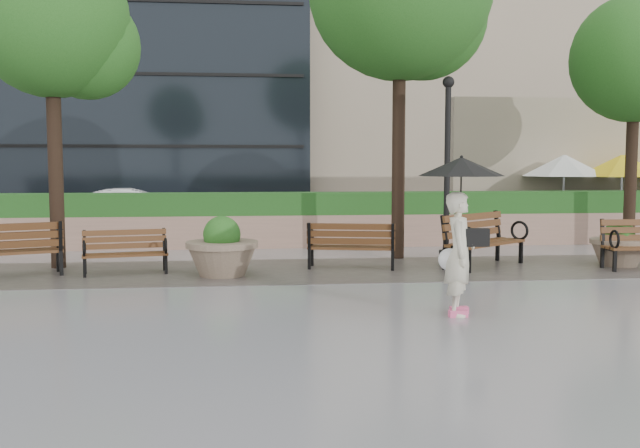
{
  "coord_description": "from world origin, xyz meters",
  "views": [
    {
      "loc": [
        -1.68,
        -10.64,
        2.11
      ],
      "look_at": [
        -0.41,
        0.82,
        1.1
      ],
      "focal_mm": 40.0,
      "sensor_mm": 36.0,
      "label": 1
    }
  ],
  "objects": [
    {
      "name": "ground",
      "position": [
        0.0,
        0.0,
        0.0
      ],
      "size": [
        100.0,
        100.0,
        0.0
      ],
      "primitive_type": "plane",
      "color": "gray",
      "rests_on": "ground"
    },
    {
      "name": "cobble_strip",
      "position": [
        0.0,
        3.0,
        0.01
      ],
      "size": [
        28.0,
        3.2,
        0.01
      ],
      "primitive_type": "cube",
      "color": "#383330",
      "rests_on": "ground"
    },
    {
      "name": "hedge_wall",
      "position": [
        0.0,
        7.0,
        0.66
      ],
      "size": [
        24.0,
        0.8,
        1.35
      ],
      "color": "#A67D6B",
      "rests_on": "ground"
    },
    {
      "name": "cafe_wall",
      "position": [
        9.5,
        10.0,
        2.0
      ],
      "size": [
        10.0,
        0.6,
        4.0
      ],
      "primitive_type": "cube",
      "color": "tan",
      "rests_on": "ground"
    },
    {
      "name": "cafe_hedge",
      "position": [
        9.0,
        7.8,
        0.45
      ],
      "size": [
        8.0,
        0.5,
        0.9
      ],
      "primitive_type": "cube",
      "color": "#224918",
      "rests_on": "ground"
    },
    {
      "name": "asphalt_street",
      "position": [
        0.0,
        11.0,
        0.0
      ],
      "size": [
        40.0,
        7.0,
        0.0
      ],
      "primitive_type": "cube",
      "color": "black",
      "rests_on": "ground"
    },
    {
      "name": "bench_0",
      "position": [
        -5.93,
        2.78,
        0.3
      ],
      "size": [
        2.01,
        1.34,
        1.01
      ],
      "rotation": [
        0.0,
        0.0,
        3.49
      ],
      "color": "#553618",
      "rests_on": "ground"
    },
    {
      "name": "bench_1",
      "position": [
        -3.85,
        2.92,
        0.25
      ],
      "size": [
        1.62,
        0.88,
        0.82
      ],
      "rotation": [
        0.0,
        0.0,
        0.18
      ],
      "color": "#553618",
      "rests_on": "ground"
    },
    {
      "name": "bench_2",
      "position": [
        0.47,
        3.15,
        0.27
      ],
      "size": [
        1.81,
        1.03,
        0.92
      ],
      "rotation": [
        0.0,
        0.0,
        2.92
      ],
      "color": "#553618",
      "rests_on": "ground"
    },
    {
      "name": "bench_3",
      "position": [
        3.16,
        3.11,
        0.32
      ],
      "size": [
        2.04,
        1.83,
        1.06
      ],
      "rotation": [
        0.0,
        0.0,
        0.66
      ],
      "color": "#553618",
      "rests_on": "ground"
    },
    {
      "name": "planter_left",
      "position": [
        -2.04,
        2.51,
        0.44
      ],
      "size": [
        1.33,
        1.33,
        1.12
      ],
      "color": "#7F6B56",
      "rests_on": "ground"
    },
    {
      "name": "planter_right",
      "position": [
        5.91,
        2.9,
        0.37
      ],
      "size": [
        1.14,
        1.14,
        0.95
      ],
      "color": "#7F6B56",
      "rests_on": "ground"
    },
    {
      "name": "lamppost",
      "position": [
        2.49,
        3.52,
        1.68
      ],
      "size": [
        0.28,
        0.28,
        3.83
      ],
      "color": "black",
      "rests_on": "ground"
    },
    {
      "name": "tree_0",
      "position": [
        -5.15,
        3.96,
        4.71
      ],
      "size": [
        3.16,
        3.01,
        6.36
      ],
      "color": "black",
      "rests_on": "ground"
    },
    {
      "name": "tree_2",
      "position": [
        7.86,
        5.77,
        4.44
      ],
      "size": [
        3.18,
        3.04,
        6.09
      ],
      "color": "black",
      "rests_on": "ground"
    },
    {
      "name": "patio_umb_white",
      "position": [
        7.59,
        9.05,
        1.99
      ],
      "size": [
        2.5,
        2.5,
        2.3
      ],
      "color": "black",
      "rests_on": "ground"
    },
    {
      "name": "patio_umb_yellow_a",
      "position": [
        9.05,
        8.5,
        1.99
      ],
      "size": [
        2.5,
        2.5,
        2.3
      ],
      "color": "black",
      "rests_on": "ground"
    },
    {
      "name": "car_right",
      "position": [
        -4.66,
        9.88,
        0.68
      ],
      "size": [
        4.26,
        1.97,
        1.35
      ],
      "primitive_type": "imported",
      "rotation": [
        0.0,
        0.0,
        1.71
      ],
      "color": "white",
      "rests_on": "ground"
    },
    {
      "name": "pedestrian",
      "position": [
        1.3,
        -1.2,
        1.32
      ],
      "size": [
        1.18,
        1.18,
        2.16
      ],
      "rotation": [
        0.0,
        0.0,
        1.21
      ],
      "color": "beige",
      "rests_on": "ground"
    }
  ]
}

